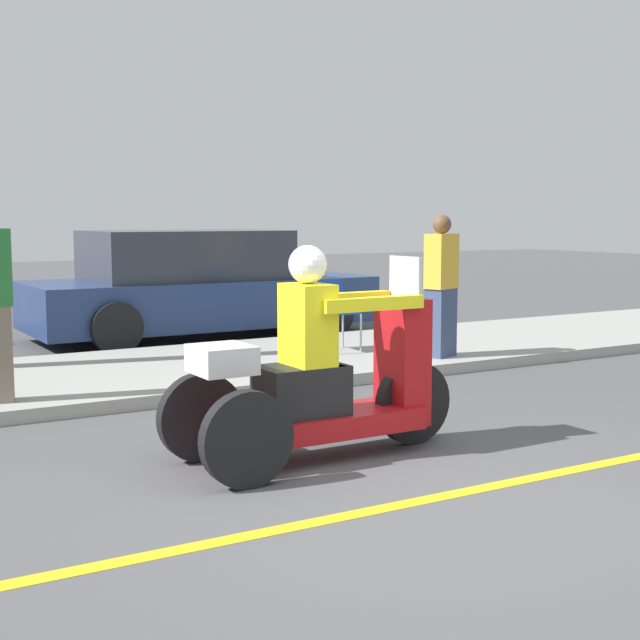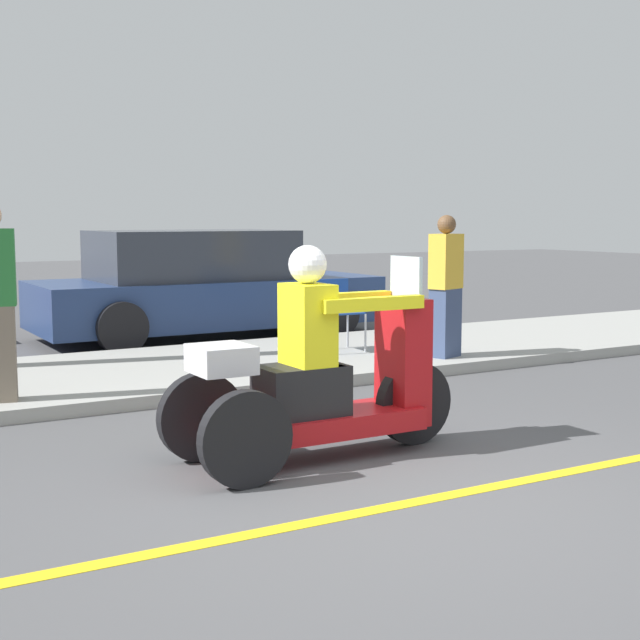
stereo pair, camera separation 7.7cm
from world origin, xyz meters
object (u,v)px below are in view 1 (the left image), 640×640
spectator_end_of_line (441,289)px  parked_car_lot_far (197,287)px  folding_chair_set_back (331,307)px  motorcycle_trike (321,383)px

spectator_end_of_line → parked_car_lot_far: (-1.33, 3.69, -0.17)m
folding_chair_set_back → parked_car_lot_far: size_ratio=0.17×
motorcycle_trike → parked_car_lot_far: size_ratio=0.45×
motorcycle_trike → spectator_end_of_line: 3.99m
folding_chair_set_back → motorcycle_trike: bearing=-122.5°
parked_car_lot_far → folding_chair_set_back: bearing=-78.3°
parked_car_lot_far → spectator_end_of_line: bearing=-70.2°
spectator_end_of_line → motorcycle_trike: bearing=-140.3°
motorcycle_trike → folding_chair_set_back: 4.24m
spectator_end_of_line → folding_chair_set_back: size_ratio=1.90×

